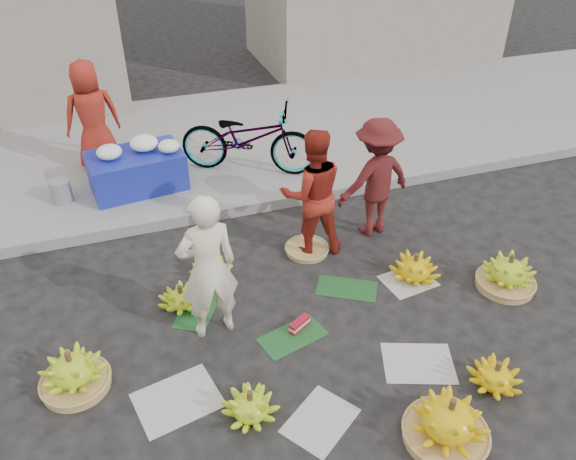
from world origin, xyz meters
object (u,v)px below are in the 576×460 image
object	(u,v)px
flower_table	(137,168)
banana_bunch_4	(508,274)
vendor_cream	(208,268)
bicycle	(248,138)
banana_bunch_0	(73,373)

from	to	relation	value
flower_table	banana_bunch_4	bearing A→B (deg)	-50.30
vendor_cream	bicycle	xyz separation A→B (m)	(1.18, 2.89, -0.15)
banana_bunch_4	flower_table	distance (m)	4.83
banana_bunch_4	bicycle	bearing A→B (deg)	121.16
bicycle	banana_bunch_0	bearing A→B (deg)	169.26
banana_bunch_0	flower_table	xyz separation A→B (m)	(0.94, 3.22, 0.23)
banana_bunch_0	flower_table	distance (m)	3.36
flower_table	banana_bunch_0	bearing A→B (deg)	-113.58
banana_bunch_4	flower_table	size ratio (longest dim) A/B	0.52
banana_bunch_0	bicycle	size ratio (longest dim) A/B	0.31
banana_bunch_4	bicycle	distance (m)	3.85
flower_table	vendor_cream	bearing A→B (deg)	-89.93
banana_bunch_0	banana_bunch_4	bearing A→B (deg)	-0.82
banana_bunch_4	banana_bunch_0	bearing A→B (deg)	179.18
banana_bunch_0	vendor_cream	xyz separation A→B (m)	(1.32, 0.31, 0.60)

